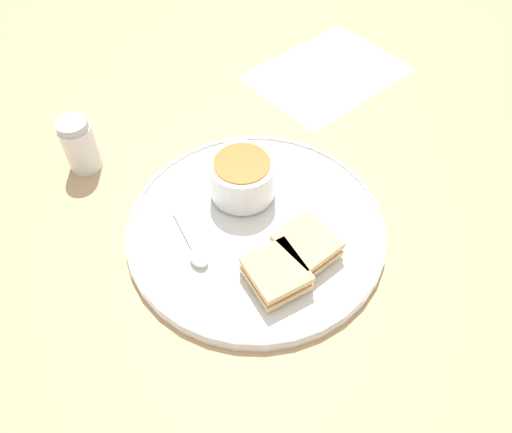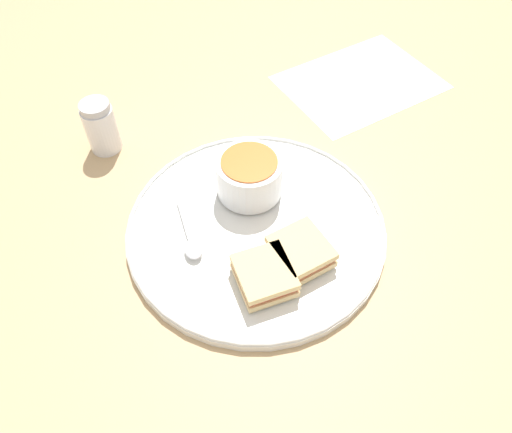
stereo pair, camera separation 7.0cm
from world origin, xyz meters
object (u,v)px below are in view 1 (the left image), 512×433
object	(u,v)px
sandwich_half_far	(307,245)
sandwich_half_near	(276,274)
spoon	(196,253)
soup_bowl	(242,177)
salt_shaker	(80,145)

from	to	relation	value
sandwich_half_far	sandwich_half_near	bearing A→B (deg)	-69.37
spoon	sandwich_half_far	world-z (taller)	sandwich_half_far
soup_bowl	spoon	world-z (taller)	soup_bowl
spoon	salt_shaker	xyz separation A→B (m)	(-0.25, -0.09, 0.02)
soup_bowl	salt_shaker	world-z (taller)	salt_shaker
sandwich_half_far	salt_shaker	distance (m)	0.39
salt_shaker	sandwich_half_near	bearing A→B (deg)	27.10
sandwich_half_far	salt_shaker	xyz separation A→B (m)	(-0.31, -0.23, 0.01)
spoon	sandwich_half_far	xyz separation A→B (m)	(0.06, 0.14, 0.01)
spoon	sandwich_half_near	distance (m)	0.11
salt_shaker	soup_bowl	bearing A→B (deg)	48.40
soup_bowl	salt_shaker	size ratio (longest dim) A/B	1.07
spoon	salt_shaker	size ratio (longest dim) A/B	1.23
sandwich_half_near	sandwich_half_far	size ratio (longest dim) A/B	0.89
soup_bowl	salt_shaker	distance (m)	0.26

